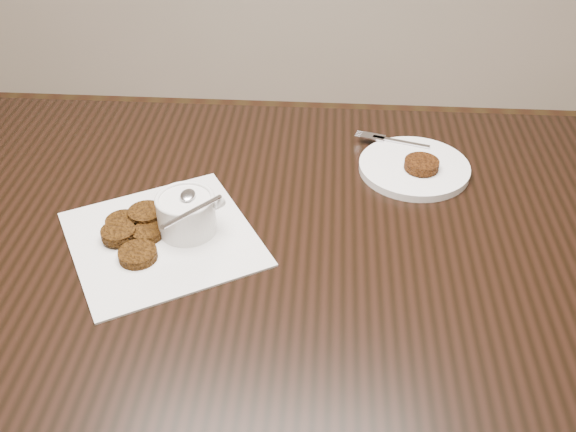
% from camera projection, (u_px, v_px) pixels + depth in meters
% --- Properties ---
extents(table, '(1.50, 0.96, 0.75)m').
position_uv_depth(table, '(259.00, 385.00, 1.31)').
color(table, black).
rests_on(table, floor).
extents(napkin, '(0.40, 0.40, 0.00)m').
position_uv_depth(napkin, '(163.00, 239.00, 1.09)').
color(napkin, silver).
rests_on(napkin, table).
extents(sauce_ramekin, '(0.17, 0.17, 0.14)m').
position_uv_depth(sauce_ramekin, '(184.00, 197.00, 1.07)').
color(sauce_ramekin, white).
rests_on(sauce_ramekin, napkin).
extents(patty_cluster, '(0.27, 0.27, 0.02)m').
position_uv_depth(patty_cluster, '(132.00, 230.00, 1.09)').
color(patty_cluster, '#58310B').
rests_on(patty_cluster, napkin).
extents(plate_with_patty, '(0.26, 0.26, 0.03)m').
position_uv_depth(plate_with_patty, '(415.00, 164.00, 1.25)').
color(plate_with_patty, white).
rests_on(plate_with_patty, table).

